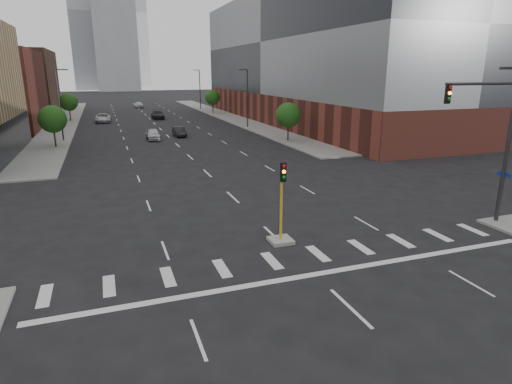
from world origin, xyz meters
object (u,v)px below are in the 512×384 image
car_far_left (103,118)px  car_deep_right (158,115)px  median_traffic_signal (281,225)px  car_distant (139,105)px  car_near_left (153,134)px  mast_arm_signal (499,130)px  car_mid_right (179,132)px

car_far_left → car_deep_right: 10.24m
median_traffic_signal → car_far_left: 62.34m
car_deep_right → car_distant: (-1.24, 27.26, -0.04)m
median_traffic_signal → car_near_left: median_traffic_signal is taller
median_traffic_signal → car_deep_right: 64.29m
mast_arm_signal → car_far_left: bearing=108.4°
median_traffic_signal → car_far_left: (-8.43, 61.76, -0.21)m
car_deep_right → mast_arm_signal: bearing=-77.5°
car_deep_right → car_distant: 27.29m
median_traffic_signal → car_near_left: 38.50m
mast_arm_signal → car_distant: 93.94m
median_traffic_signal → car_mid_right: bearing=87.9°
mast_arm_signal → car_near_left: 42.88m
car_near_left → car_distant: size_ratio=0.97×
mast_arm_signal → car_mid_right: 43.49m
car_mid_right → car_distant: (-1.24, 51.24, 0.09)m
car_far_left → car_deep_right: car_deep_right is taller
car_far_left → median_traffic_signal: bearing=-81.1°
median_traffic_signal → car_deep_right: median_traffic_signal is taller
car_mid_right → car_distant: bearing=90.1°
mast_arm_signal → car_near_left: bearing=110.5°
car_near_left → car_deep_right: size_ratio=0.79×
car_near_left → car_far_left: (-6.12, 23.33, 0.03)m
car_mid_right → car_far_left: car_far_left is taller
car_mid_right → car_deep_right: 23.98m
car_mid_right → car_deep_right: size_ratio=0.73×
median_traffic_signal → car_mid_right: median_traffic_signal is taller
median_traffic_signal → car_near_left: (-2.31, 38.43, -0.24)m
mast_arm_signal → car_far_left: size_ratio=1.65×
car_far_left → car_distant: bearing=74.9°
car_deep_right → median_traffic_signal: bearing=-88.4°
mast_arm_signal → car_distant: (-12.36, 92.99, -4.89)m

